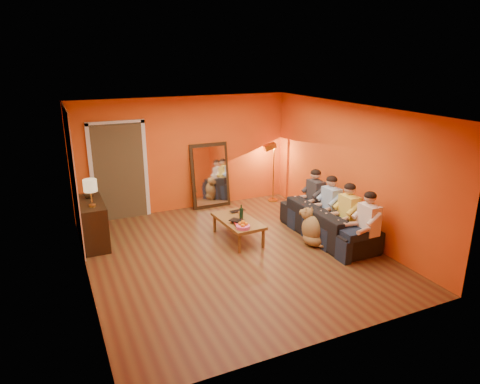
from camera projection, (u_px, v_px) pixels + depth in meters
name	position (u px, v px, depth m)	size (l,w,h in m)	color
room_shell	(225.00, 181.00, 7.70)	(5.00, 5.50, 2.60)	brown
white_accent	(73.00, 177.00, 7.91)	(0.02, 1.90, 2.58)	white
doorway_recess	(118.00, 171.00, 9.31)	(1.06, 0.30, 2.10)	#3F2D19
door_jamb_left	(92.00, 175.00, 8.98)	(0.08, 0.06, 2.20)	white
door_jamb_right	(146.00, 169.00, 9.44)	(0.08, 0.06, 2.20)	white
door_header	(115.00, 123.00, 8.88)	(1.22, 0.06, 0.08)	white
mirror_frame	(210.00, 176.00, 10.04)	(0.92, 0.06, 1.52)	#301F10
mirror_glass	(211.00, 176.00, 10.01)	(0.78, 0.02, 1.36)	white
sideboard	(93.00, 223.00, 8.10)	(0.44, 1.18, 0.85)	#301F10
table_lamp	(91.00, 193.00, 7.63)	(0.24, 0.24, 0.51)	beige
sofa	(328.00, 222.00, 8.43)	(0.88, 2.25, 0.66)	black
coffee_table	(238.00, 229.00, 8.35)	(0.62, 1.22, 0.42)	brown
floor_lamp	(274.00, 173.00, 10.43)	(0.30, 0.24, 1.44)	gold
dog	(313.00, 226.00, 8.11)	(0.39, 0.61, 0.72)	olive
person_far_left	(368.00, 225.00, 7.53)	(0.70, 0.44, 1.22)	white
person_mid_left	(349.00, 215.00, 8.00)	(0.70, 0.44, 1.22)	#F2DD50
person_mid_right	(331.00, 206.00, 8.48)	(0.70, 0.44, 1.22)	#97BEEA
person_far_right	(315.00, 198.00, 8.96)	(0.70, 0.44, 1.22)	#313136
fruit_bowl	(243.00, 224.00, 7.83)	(0.26, 0.26, 0.16)	#EB5391
wine_bottle	(241.00, 212.00, 8.21)	(0.07, 0.07, 0.31)	black
tumbler	(241.00, 214.00, 8.42)	(0.11, 0.11, 0.10)	#B27F3F
laptop	(239.00, 212.00, 8.65)	(0.33, 0.21, 0.03)	black
book_lower	(234.00, 224.00, 8.04)	(0.16, 0.22, 0.02)	#301F10
book_mid	(234.00, 223.00, 8.04)	(0.19, 0.26, 0.02)	red
book_upper	(234.00, 222.00, 8.02)	(0.18, 0.25, 0.02)	black
vase	(89.00, 193.00, 8.16)	(0.19, 0.19, 0.19)	#301F10
flowers	(87.00, 182.00, 8.09)	(0.17, 0.17, 0.39)	red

